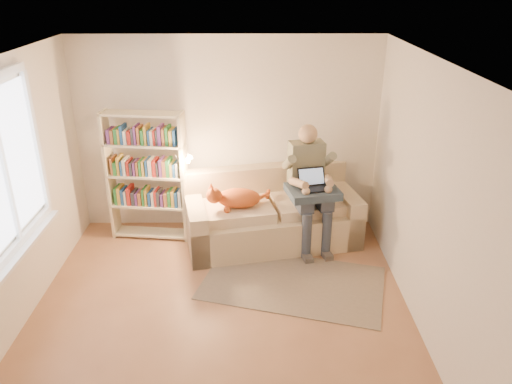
{
  "coord_description": "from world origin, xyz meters",
  "views": [
    {
      "loc": [
        0.34,
        -4.11,
        3.3
      ],
      "look_at": [
        0.37,
        1.0,
        1.03
      ],
      "focal_mm": 35.0,
      "sensor_mm": 36.0,
      "label": 1
    }
  ],
  "objects_px": {
    "person": "(309,180)",
    "bookshelf": "(147,170)",
    "laptop": "(316,183)",
    "cat": "(232,198)",
    "sofa": "(271,217)"
  },
  "relations": [
    {
      "from": "person",
      "to": "bookshelf",
      "type": "bearing_deg",
      "value": 162.78
    },
    {
      "from": "person",
      "to": "laptop",
      "type": "relative_size",
      "value": 3.99
    },
    {
      "from": "person",
      "to": "cat",
      "type": "height_order",
      "value": "person"
    },
    {
      "from": "person",
      "to": "laptop",
      "type": "xyz_separation_m",
      "value": [
        0.07,
        -0.13,
        0.02
      ]
    },
    {
      "from": "sofa",
      "to": "laptop",
      "type": "distance_m",
      "value": 0.81
    },
    {
      "from": "person",
      "to": "bookshelf",
      "type": "height_order",
      "value": "bookshelf"
    },
    {
      "from": "cat",
      "to": "laptop",
      "type": "relative_size",
      "value": 2.02
    },
    {
      "from": "cat",
      "to": "sofa",
      "type": "bearing_deg",
      "value": 14.72
    },
    {
      "from": "sofa",
      "to": "cat",
      "type": "distance_m",
      "value": 0.68
    },
    {
      "from": "person",
      "to": "laptop",
      "type": "height_order",
      "value": "person"
    },
    {
      "from": "sofa",
      "to": "person",
      "type": "distance_m",
      "value": 0.73
    },
    {
      "from": "sofa",
      "to": "person",
      "type": "bearing_deg",
      "value": -19.9
    },
    {
      "from": "sofa",
      "to": "cat",
      "type": "relative_size",
      "value": 2.94
    },
    {
      "from": "cat",
      "to": "laptop",
      "type": "bearing_deg",
      "value": -9.1
    },
    {
      "from": "laptop",
      "to": "bookshelf",
      "type": "distance_m",
      "value": 2.17
    }
  ]
}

